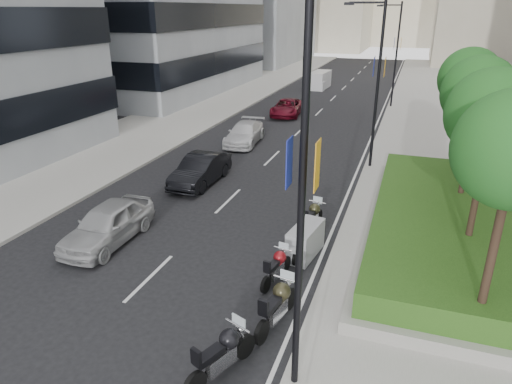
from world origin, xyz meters
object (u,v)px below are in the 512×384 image
at_px(motorcycle_3, 277,305).
at_px(motorcycle_6, 312,217).
at_px(lamp_post_0, 294,189).
at_px(motorcycle_2, 222,354).
at_px(lamp_post_2, 395,50).
at_px(car_a, 108,224).
at_px(motorcycle_5, 305,241).
at_px(motorcycle_4, 277,267).
at_px(car_c, 245,133).
at_px(lamp_post_1, 375,77).
at_px(car_d, 287,107).
at_px(car_b, 200,170).
at_px(delivery_van, 319,81).

distance_m(motorcycle_3, motorcycle_6, 6.22).
distance_m(lamp_post_0, motorcycle_2, 4.72).
xyz_separation_m(lamp_post_2, car_a, (-8.45, -30.27, -4.30)).
bearing_deg(motorcycle_6, car_a, 125.87).
relative_size(lamp_post_2, motorcycle_5, 4.39).
height_order(motorcycle_4, car_c, car_c).
distance_m(lamp_post_1, car_d, 14.86).
bearing_deg(lamp_post_0, motorcycle_4, 110.14).
bearing_deg(car_b, lamp_post_1, 35.22).
distance_m(car_a, delivery_van, 38.80).
height_order(motorcycle_4, car_d, car_d).
height_order(motorcycle_2, motorcycle_6, motorcycle_2).
height_order(lamp_post_2, car_c, lamp_post_2).
relative_size(lamp_post_2, car_c, 1.89).
height_order(lamp_post_2, motorcycle_6, lamp_post_2).
xyz_separation_m(motorcycle_6, car_a, (-7.19, -3.55, 0.19)).
bearing_deg(car_a, motorcycle_2, -36.19).
bearing_deg(car_c, motorcycle_4, -70.57).
distance_m(motorcycle_3, motorcycle_5, 4.11).
bearing_deg(delivery_van, car_c, -87.47).
distance_m(motorcycle_6, car_c, 13.26).
bearing_deg(motorcycle_5, lamp_post_0, -162.02).
bearing_deg(motorcycle_3, lamp_post_1, 7.11).
xyz_separation_m(lamp_post_0, motorcycle_5, (-1.05, 6.18, -4.48)).
xyz_separation_m(motorcycle_3, delivery_van, (-7.36, 41.46, 0.22)).
distance_m(motorcycle_3, car_a, 8.01).
relative_size(motorcycle_4, car_a, 0.44).
distance_m(motorcycle_3, car_c, 18.94).
distance_m(motorcycle_2, car_d, 29.69).
xyz_separation_m(lamp_post_0, delivery_van, (-8.25, 43.53, -4.20)).
bearing_deg(motorcycle_5, car_d, 25.33).
xyz_separation_m(lamp_post_1, motorcycle_4, (-1.55, -12.78, -4.53)).
distance_m(motorcycle_4, delivery_van, 39.88).
height_order(motorcycle_2, motorcycle_5, same).
bearing_deg(car_c, car_a, -94.97).
height_order(lamp_post_1, motorcycle_4, lamp_post_1).
relative_size(motorcycle_3, car_b, 0.53).
bearing_deg(motorcycle_3, motorcycle_6, 13.93).
xyz_separation_m(lamp_post_0, motorcycle_4, (-1.55, 4.22, -4.53)).
bearing_deg(motorcycle_4, motorcycle_3, -152.74).
height_order(car_a, car_c, car_a).
height_order(car_b, car_d, car_b).
bearing_deg(motorcycle_5, lamp_post_1, 2.86).
height_order(lamp_post_1, car_b, lamp_post_1).
distance_m(lamp_post_0, delivery_van, 44.50).
distance_m(car_c, delivery_van, 24.03).
bearing_deg(car_a, lamp_post_0, -29.51).
xyz_separation_m(car_b, delivery_van, (-0.40, 31.86, 0.12)).
height_order(car_d, delivery_van, delivery_van).
bearing_deg(lamp_post_1, motorcycle_2, -95.32).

